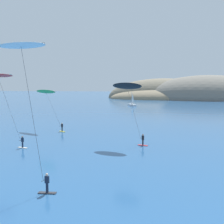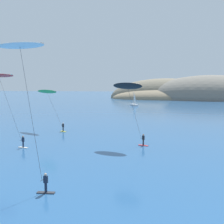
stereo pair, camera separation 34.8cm
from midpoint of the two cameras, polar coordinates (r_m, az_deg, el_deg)
headland_island at (r=174.83m, az=15.92°, el=2.65°), size 96.89×57.89×27.73m
sailboat_far at (r=113.93m, az=4.51°, el=1.58°), size 3.97×5.55×5.70m
kitesurfer_white at (r=24.24m, az=-17.29°, el=9.85°), size 5.15×1.88×12.43m
kitesurfer_black at (r=41.53m, az=3.66°, el=4.42°), size 5.65×2.74×9.28m
kitesurfer_green at (r=56.18m, az=-12.65°, el=3.44°), size 7.27×4.43×7.92m
kitesurfer_red at (r=43.85m, az=-21.56°, el=6.11°), size 7.86×3.37×10.54m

